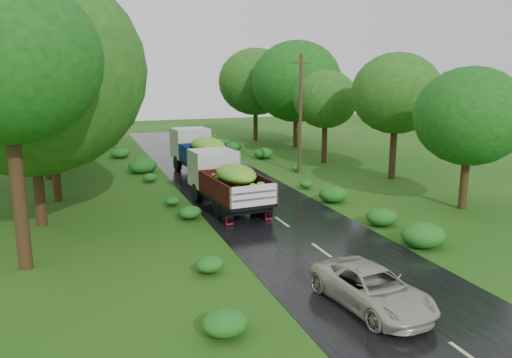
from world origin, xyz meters
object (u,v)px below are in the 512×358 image
car (372,288)px  truck_far (200,150)px  truck_near (225,179)px  utility_pole (300,113)px

car → truck_far: bearing=83.5°
truck_near → car: truck_near is taller
truck_near → truck_far: bearing=79.8°
truck_far → utility_pole: size_ratio=0.90×
truck_near → truck_far: size_ratio=0.93×
truck_near → truck_far: truck_far is taller
truck_near → utility_pole: utility_pole is taller
truck_near → car: (0.93, -12.06, -0.93)m
truck_near → utility_pole: (7.34, 6.98, 2.58)m
truck_near → utility_pole: bearing=38.8°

